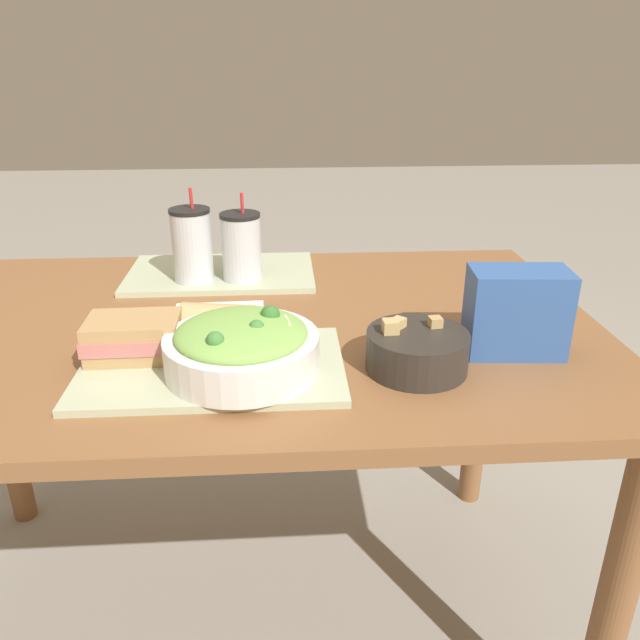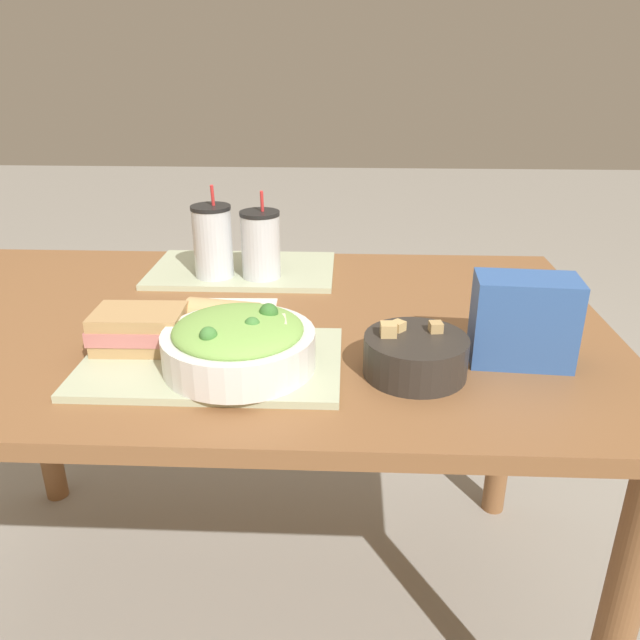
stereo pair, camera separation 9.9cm
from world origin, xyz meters
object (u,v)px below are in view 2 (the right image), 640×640
(drink_cup_dark, at_px, (213,244))
(drink_cup_red, at_px, (261,247))
(sandwich_near, at_px, (140,329))
(baguette_near, at_px, (225,318))
(chip_bag, at_px, (523,321))
(salad_bowl, at_px, (239,342))
(soup_bowl, at_px, (415,354))
(napkin_folded, at_px, (231,310))

(drink_cup_dark, relative_size, drink_cup_red, 1.06)
(drink_cup_dark, bearing_deg, drink_cup_red, 0.00)
(sandwich_near, height_order, baguette_near, same)
(baguette_near, relative_size, drink_cup_red, 0.72)
(baguette_near, xyz_separation_m, chip_bag, (0.49, -0.05, 0.03))
(salad_bowl, bearing_deg, drink_cup_red, 92.88)
(soup_bowl, distance_m, baguette_near, 0.33)
(drink_cup_red, bearing_deg, drink_cup_dark, 180.00)
(chip_bag, distance_m, napkin_folded, 0.54)
(soup_bowl, distance_m, sandwich_near, 0.45)
(soup_bowl, xyz_separation_m, baguette_near, (-0.32, 0.10, 0.01))
(soup_bowl, distance_m, drink_cup_red, 0.51)
(salad_bowl, relative_size, drink_cup_red, 1.26)
(drink_cup_dark, xyz_separation_m, chip_bag, (0.57, -0.36, -0.01))
(soup_bowl, relative_size, baguette_near, 1.20)
(drink_cup_dark, relative_size, napkin_folded, 1.13)
(soup_bowl, relative_size, drink_cup_dark, 0.81)
(baguette_near, xyz_separation_m, drink_cup_dark, (-0.08, 0.31, 0.04))
(soup_bowl, relative_size, napkin_folded, 0.91)
(drink_cup_dark, bearing_deg, soup_bowl, -46.26)
(drink_cup_red, xyz_separation_m, napkin_folded, (-0.04, -0.17, -0.08))
(drink_cup_red, bearing_deg, soup_bowl, -54.70)
(soup_bowl, distance_m, chip_bag, 0.18)
(baguette_near, distance_m, chip_bag, 0.49)
(sandwich_near, xyz_separation_m, napkin_folded, (0.12, 0.19, -0.04))
(drink_cup_dark, bearing_deg, salad_bowl, -73.63)
(soup_bowl, bearing_deg, sandwich_near, 173.21)
(baguette_near, xyz_separation_m, drink_cup_red, (0.02, 0.31, 0.04))
(sandwich_near, height_order, drink_cup_red, drink_cup_red)
(baguette_near, bearing_deg, sandwich_near, 121.80)
(salad_bowl, height_order, drink_cup_red, drink_cup_red)
(sandwich_near, xyz_separation_m, drink_cup_dark, (0.05, 0.36, 0.04))
(salad_bowl, bearing_deg, soup_bowl, 2.02)
(baguette_near, bearing_deg, chip_bag, -85.90)
(drink_cup_red, bearing_deg, sandwich_near, -113.12)
(soup_bowl, relative_size, sandwich_near, 1.05)
(salad_bowl, xyz_separation_m, drink_cup_dark, (-0.12, 0.42, 0.03))
(sandwich_near, distance_m, baguette_near, 0.14)
(soup_bowl, bearing_deg, drink_cup_dark, 133.74)
(napkin_folded, bearing_deg, baguette_near, -83.52)
(baguette_near, height_order, drink_cup_red, drink_cup_red)
(soup_bowl, xyz_separation_m, drink_cup_red, (-0.29, 0.41, 0.05))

